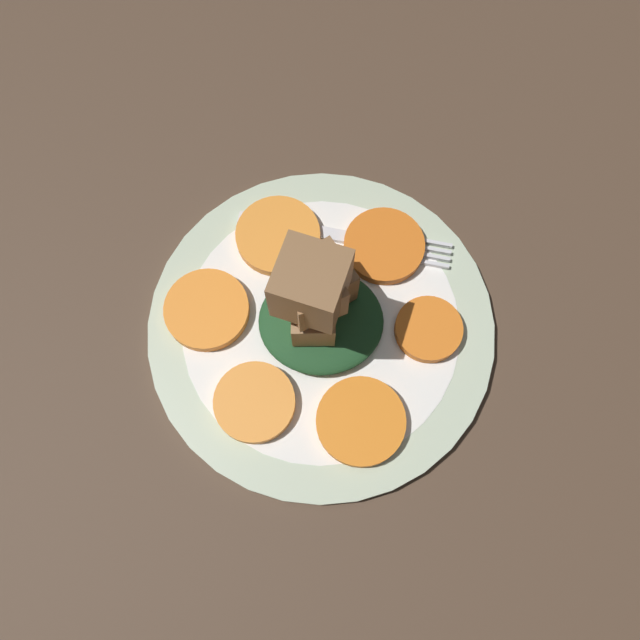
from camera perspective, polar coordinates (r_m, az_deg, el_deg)
The scene contains 10 objects.
table_slab at distance 54.04cm, azimuth -0.00°, elevation -1.06°, with size 120.00×120.00×2.00cm, color #4C3828.
plate at distance 52.60cm, azimuth -0.00°, elevation -0.56°, with size 29.06×29.06×1.05cm.
carrot_slice_0 at distance 52.82cm, azimuth -10.40°, elevation 0.94°, with size 7.09×7.09×0.96cm, color orange.
carrot_slice_1 at distance 50.13cm, azimuth -6.10°, elevation -7.49°, with size 6.50×6.50×0.96cm, color orange.
carrot_slice_2 at distance 49.68cm, azimuth 3.64°, elevation -9.23°, with size 7.08×7.08×0.96cm, color orange.
carrot_slice_3 at distance 52.15cm, azimuth 9.79°, elevation -0.84°, with size 5.58×5.58×0.96cm, color orange.
carrot_slice_4 at distance 54.49cm, azimuth 5.78°, elevation 6.77°, with size 6.99×6.99×0.96cm, color orange.
carrot_slice_5 at distance 54.78cm, azimuth -3.95°, elevation 7.71°, with size 7.35×7.35×0.96cm, color orange.
center_pile at distance 47.98cm, azimuth -0.26°, elevation 1.63°, with size 10.32×9.89×11.27cm.
fork at distance 54.92cm, azimuth 2.57°, elevation 7.53°, with size 18.83×5.38×0.40cm.
Camera 1 is at (-0.09, 16.47, 52.47)cm, focal length 35.00 mm.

